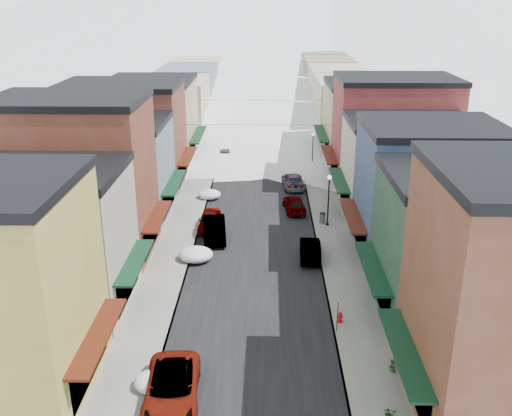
{
  "coord_description": "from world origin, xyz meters",
  "views": [
    {
      "loc": [
        0.88,
        -20.51,
        19.39
      ],
      "look_at": [
        0.0,
        23.61,
        2.78
      ],
      "focal_mm": 40.0,
      "sensor_mm": 36.0,
      "label": 1
    }
  ],
  "objects_px": {
    "car_silver_sedan": "(210,220)",
    "car_green_sedan": "(310,249)",
    "car_white_suv": "(172,388)",
    "streetlamp_near": "(329,194)",
    "fire_hydrant": "(340,317)",
    "car_dark_hatch": "(214,229)",
    "trash_can": "(322,218)"
  },
  "relations": [
    {
      "from": "streetlamp_near",
      "to": "car_green_sedan",
      "type": "bearing_deg",
      "value": -106.97
    },
    {
      "from": "car_dark_hatch",
      "to": "trash_can",
      "type": "height_order",
      "value": "car_dark_hatch"
    },
    {
      "from": "car_silver_sedan",
      "to": "streetlamp_near",
      "type": "xyz_separation_m",
      "value": [
        10.39,
        0.74,
        2.28
      ]
    },
    {
      "from": "car_silver_sedan",
      "to": "fire_hydrant",
      "type": "relative_size",
      "value": 6.41
    },
    {
      "from": "car_green_sedan",
      "to": "trash_can",
      "type": "height_order",
      "value": "car_green_sedan"
    },
    {
      "from": "car_white_suv",
      "to": "car_dark_hatch",
      "type": "xyz_separation_m",
      "value": [
        0.32,
        20.66,
        0.05
      ]
    },
    {
      "from": "car_green_sedan",
      "to": "car_white_suv",
      "type": "bearing_deg",
      "value": 66.65
    },
    {
      "from": "car_silver_sedan",
      "to": "fire_hydrant",
      "type": "bearing_deg",
      "value": -57.07
    },
    {
      "from": "car_green_sedan",
      "to": "trash_can",
      "type": "distance_m",
      "value": 7.16
    },
    {
      "from": "car_green_sedan",
      "to": "car_silver_sedan",
      "type": "bearing_deg",
      "value": -32.29
    },
    {
      "from": "car_white_suv",
      "to": "trash_can",
      "type": "relative_size",
      "value": 6.18
    },
    {
      "from": "car_green_sedan",
      "to": "trash_can",
      "type": "xyz_separation_m",
      "value": [
        1.58,
        6.98,
        -0.11
      ]
    },
    {
      "from": "car_white_suv",
      "to": "car_dark_hatch",
      "type": "relative_size",
      "value": 1.12
    },
    {
      "from": "car_green_sedan",
      "to": "streetlamp_near",
      "type": "xyz_separation_m",
      "value": [
        1.99,
        6.51,
        2.32
      ]
    },
    {
      "from": "car_dark_hatch",
      "to": "trash_can",
      "type": "xyz_separation_m",
      "value": [
        9.38,
        3.31,
        -0.23
      ]
    },
    {
      "from": "car_green_sedan",
      "to": "fire_hydrant",
      "type": "distance_m",
      "value": 9.64
    },
    {
      "from": "car_white_suv",
      "to": "fire_hydrant",
      "type": "distance_m",
      "value": 11.94
    },
    {
      "from": "car_white_suv",
      "to": "car_silver_sedan",
      "type": "relative_size",
      "value": 1.28
    },
    {
      "from": "car_silver_sedan",
      "to": "car_green_sedan",
      "type": "distance_m",
      "value": 10.19
    },
    {
      "from": "car_white_suv",
      "to": "trash_can",
      "type": "height_order",
      "value": "car_white_suv"
    },
    {
      "from": "car_white_suv",
      "to": "car_dark_hatch",
      "type": "height_order",
      "value": "car_dark_hatch"
    },
    {
      "from": "fire_hydrant",
      "to": "trash_can",
      "type": "relative_size",
      "value": 0.75
    },
    {
      "from": "car_white_suv",
      "to": "car_dark_hatch",
      "type": "bearing_deg",
      "value": 84.83
    },
    {
      "from": "trash_can",
      "to": "streetlamp_near",
      "type": "height_order",
      "value": "streetlamp_near"
    },
    {
      "from": "trash_can",
      "to": "car_dark_hatch",
      "type": "bearing_deg",
      "value": -160.57
    },
    {
      "from": "trash_can",
      "to": "fire_hydrant",
      "type": "bearing_deg",
      "value": -91.28
    },
    {
      "from": "car_silver_sedan",
      "to": "trash_can",
      "type": "bearing_deg",
      "value": 7.77
    },
    {
      "from": "car_white_suv",
      "to": "streetlamp_near",
      "type": "relative_size",
      "value": 1.26
    },
    {
      "from": "car_green_sedan",
      "to": "fire_hydrant",
      "type": "height_order",
      "value": "car_green_sedan"
    },
    {
      "from": "fire_hydrant",
      "to": "streetlamp_near",
      "type": "distance_m",
      "value": 16.29
    },
    {
      "from": "car_white_suv",
      "to": "car_green_sedan",
      "type": "relative_size",
      "value": 1.3
    },
    {
      "from": "car_white_suv",
      "to": "car_dark_hatch",
      "type": "distance_m",
      "value": 20.67
    }
  ]
}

